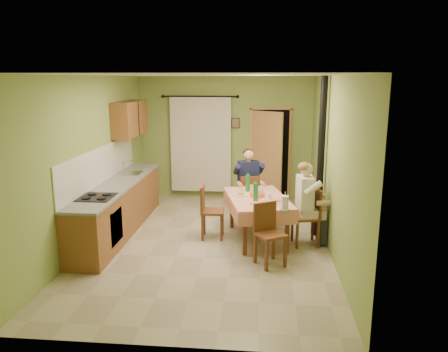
# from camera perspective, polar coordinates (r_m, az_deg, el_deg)

# --- Properties ---
(floor) EXTENTS (4.00, 6.00, 0.01)m
(floor) POSITION_cam_1_polar(r_m,az_deg,el_deg) (7.58, -1.97, -8.64)
(floor) COLOR tan
(floor) RESTS_ON ground
(room_shell) EXTENTS (4.04, 6.04, 2.82)m
(room_shell) POSITION_cam_1_polar(r_m,az_deg,el_deg) (7.12, -2.09, 5.13)
(room_shell) COLOR #89A253
(room_shell) RESTS_ON ground
(kitchen_run) EXTENTS (0.64, 3.64, 1.56)m
(kitchen_run) POSITION_cam_1_polar(r_m,az_deg,el_deg) (8.17, -13.62, -3.84)
(kitchen_run) COLOR brown
(kitchen_run) RESTS_ON ground
(upper_cabinets) EXTENTS (0.35, 1.40, 0.70)m
(upper_cabinets) POSITION_cam_1_polar(r_m,az_deg,el_deg) (9.16, -12.17, 7.35)
(upper_cabinets) COLOR brown
(upper_cabinets) RESTS_ON room_shell
(curtain) EXTENTS (1.70, 0.07, 2.22)m
(curtain) POSITION_cam_1_polar(r_m,az_deg,el_deg) (10.12, -3.06, 4.18)
(curtain) COLOR black
(curtain) RESTS_ON ground
(doorway) EXTENTS (0.96, 0.53, 2.15)m
(doorway) POSITION_cam_1_polar(r_m,az_deg,el_deg) (10.01, 5.81, 2.81)
(doorway) COLOR black
(doorway) RESTS_ON ground
(dining_table) EXTENTS (1.30, 1.77, 0.76)m
(dining_table) POSITION_cam_1_polar(r_m,az_deg,el_deg) (7.61, 4.38, -5.54)
(dining_table) COLOR #E48D7A
(dining_table) RESTS_ON ground
(tableware) EXTENTS (0.90, 1.58, 0.33)m
(tableware) POSITION_cam_1_polar(r_m,az_deg,el_deg) (7.39, 4.76, -2.50)
(tableware) COLOR white
(tableware) RESTS_ON dining_table
(chair_far) EXTENTS (0.45, 0.45, 0.92)m
(chair_far) POSITION_cam_1_polar(r_m,az_deg,el_deg) (8.64, 3.21, -3.92)
(chair_far) COLOR brown
(chair_far) RESTS_ON ground
(chair_near) EXTENTS (0.53, 0.53, 0.94)m
(chair_near) POSITION_cam_1_polar(r_m,az_deg,el_deg) (6.65, 5.99, -9.14)
(chair_near) COLOR brown
(chair_near) RESTS_ON ground
(chair_right) EXTENTS (0.48, 0.48, 0.98)m
(chair_right) POSITION_cam_1_polar(r_m,az_deg,el_deg) (7.52, 10.67, -6.69)
(chair_right) COLOR brown
(chair_right) RESTS_ON ground
(chair_left) EXTENTS (0.40, 0.40, 0.94)m
(chair_left) POSITION_cam_1_polar(r_m,az_deg,el_deg) (7.70, -1.60, -6.01)
(chair_left) COLOR brown
(chair_left) RESTS_ON ground
(man_far) EXTENTS (0.64, 0.55, 1.39)m
(man_far) POSITION_cam_1_polar(r_m,az_deg,el_deg) (8.51, 3.24, -0.08)
(man_far) COLOR #141938
(man_far) RESTS_ON chair_far
(man_right) EXTENTS (0.52, 0.62, 1.39)m
(man_right) POSITION_cam_1_polar(r_m,az_deg,el_deg) (7.34, 10.75, -2.35)
(man_right) COLOR silver
(man_right) RESTS_ON chair_right
(stove_flue) EXTENTS (0.24, 0.24, 2.80)m
(stove_flue) POSITION_cam_1_polar(r_m,az_deg,el_deg) (7.86, 12.41, -0.34)
(stove_flue) COLOR black
(stove_flue) RESTS_ON ground
(picture_back) EXTENTS (0.19, 0.03, 0.23)m
(picture_back) POSITION_cam_1_polar(r_m,az_deg,el_deg) (10.04, 1.52, 6.93)
(picture_back) COLOR black
(picture_back) RESTS_ON room_shell
(picture_right) EXTENTS (0.03, 0.31, 0.21)m
(picture_right) POSITION_cam_1_polar(r_m,az_deg,el_deg) (8.32, 12.67, 6.13)
(picture_right) COLOR brown
(picture_right) RESTS_ON room_shell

